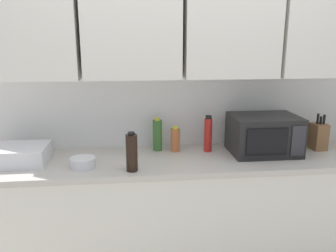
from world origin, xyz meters
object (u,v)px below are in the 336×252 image
at_px(microwave, 264,134).
at_px(bottle_soy_dark, 132,152).
at_px(bottle_green_oil, 157,135).
at_px(dish_rack, 19,155).
at_px(bottle_red_sauce, 208,134).
at_px(bottle_spice_jar, 175,140).
at_px(bowl_ceramic_small, 83,162).
at_px(knife_block, 318,136).

xyz_separation_m(microwave, bottle_soy_dark, (-0.96, -0.25, -0.02)).
xyz_separation_m(bottle_green_oil, bottle_soy_dark, (-0.19, -0.40, 0.00)).
bearing_deg(bottle_green_oil, microwave, -10.81).
relative_size(dish_rack, bottle_green_oil, 1.51).
height_order(bottle_red_sauce, bottle_spice_jar, bottle_red_sauce).
bearing_deg(bottle_soy_dark, bottle_spice_jar, 48.46).
xyz_separation_m(bottle_spice_jar, bowl_ceramic_small, (-0.64, -0.27, -0.06)).
bearing_deg(bowl_ceramic_small, bottle_spice_jar, 22.70).
relative_size(bottle_red_sauce, bottle_soy_dark, 1.07).
height_order(knife_block, bottle_red_sauce, knife_block).
relative_size(microwave, bottle_spice_jar, 2.50).
bearing_deg(dish_rack, knife_block, 2.04).
bearing_deg(bowl_ceramic_small, knife_block, 6.52).
xyz_separation_m(knife_block, bottle_red_sauce, (-0.84, 0.04, 0.03)).
relative_size(microwave, bottle_red_sauce, 1.76).
relative_size(bottle_spice_jar, bowl_ceramic_small, 1.17).
relative_size(bottle_green_oil, bowl_ceramic_small, 1.52).
height_order(dish_rack, bottle_red_sauce, bottle_red_sauce).
height_order(knife_block, bottle_spice_jar, knife_block).
distance_m(bottle_red_sauce, bowl_ceramic_small, 0.92).
bearing_deg(knife_block, bottle_spice_jar, 176.20).
relative_size(dish_rack, knife_block, 1.36).
bearing_deg(knife_block, bowl_ceramic_small, -173.48).
distance_m(microwave, bowl_ceramic_small, 1.30).
xyz_separation_m(bottle_green_oil, bottle_red_sauce, (0.37, -0.07, 0.01)).
distance_m(bottle_green_oil, bowl_ceramic_small, 0.60).
distance_m(bottle_soy_dark, bottle_spice_jar, 0.49).
bearing_deg(microwave, bottle_soy_dark, -165.16).
height_order(bottle_green_oil, bottle_spice_jar, bottle_green_oil).
distance_m(dish_rack, knife_block, 2.17).
relative_size(bottle_red_sauce, bowl_ceramic_small, 1.66).
distance_m(microwave, bottle_red_sauce, 0.40).
relative_size(dish_rack, bottle_red_sauce, 1.39).
height_order(microwave, knife_block, same).
bearing_deg(bottle_red_sauce, bottle_soy_dark, -149.30).
xyz_separation_m(knife_block, bowl_ceramic_small, (-1.73, -0.20, -0.07)).
distance_m(dish_rack, bottle_spice_jar, 1.09).
xyz_separation_m(microwave, bowl_ceramic_small, (-1.28, -0.16, -0.11)).
bearing_deg(bowl_ceramic_small, bottle_soy_dark, -16.49).
bearing_deg(microwave, bottle_spice_jar, 170.23).
xyz_separation_m(dish_rack, bottle_green_oil, (0.95, 0.19, 0.06)).
relative_size(dish_rack, bowl_ceramic_small, 2.31).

